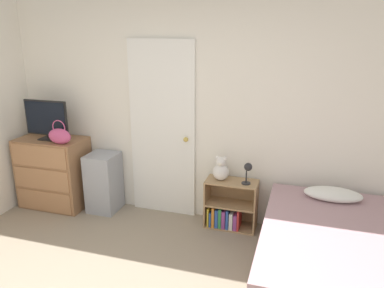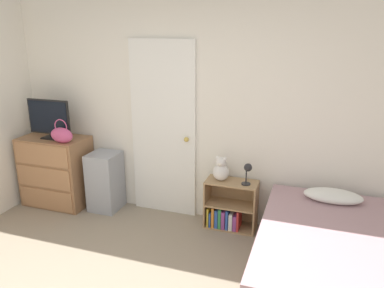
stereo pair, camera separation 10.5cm
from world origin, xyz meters
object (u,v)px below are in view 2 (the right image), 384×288
at_px(teddy_bear, 221,170).
at_px(desk_lamp, 248,170).
at_px(tv, 49,118).
at_px(bookshelf, 228,209).
at_px(storage_bin, 105,181).
at_px(dresser, 57,171).
at_px(bed, 330,261).
at_px(handbag, 62,135).

xyz_separation_m(teddy_bear, desk_lamp, (0.30, -0.04, 0.05)).
relative_size(tv, bookshelf, 1.00).
bearing_deg(bookshelf, storage_bin, -178.41).
bearing_deg(dresser, bookshelf, 2.69).
bearing_deg(dresser, storage_bin, 5.25).
relative_size(storage_bin, bookshelf, 1.26).
distance_m(storage_bin, bed, 2.69).
distance_m(tv, bookshelf, 2.38).
height_order(handbag, teddy_bear, handbag).
bearing_deg(handbag, bed, -9.62).
bearing_deg(handbag, teddy_bear, 7.58).
distance_m(storage_bin, bookshelf, 1.54).
bearing_deg(bed, storage_bin, 164.66).
bearing_deg(storage_bin, bed, -15.34).
height_order(tv, teddy_bear, tv).
xyz_separation_m(desk_lamp, bed, (0.86, -0.72, -0.45)).
height_order(storage_bin, bed, storage_bin).
bearing_deg(storage_bin, dresser, -174.75).
bearing_deg(desk_lamp, teddy_bear, 172.73).
bearing_deg(tv, bookshelf, 3.31).
relative_size(storage_bin, bed, 0.40).
bearing_deg(bookshelf, handbag, -172.81).
bearing_deg(storage_bin, desk_lamp, 0.17).
bearing_deg(bookshelf, tv, -176.69).
bearing_deg(teddy_bear, handbag, -172.42).
bearing_deg(bed, dresser, 168.67).
bearing_deg(handbag, bookshelf, 7.19).
bearing_deg(bed, tv, 169.09).
relative_size(tv, handbag, 1.97).
distance_m(tv, teddy_bear, 2.15).
relative_size(handbag, desk_lamp, 1.19).
bearing_deg(storage_bin, tv, -172.74).
height_order(tv, bookshelf, tv).
relative_size(teddy_bear, bed, 0.15).
height_order(handbag, bed, handbag).
height_order(handbag, bookshelf, handbag).
relative_size(bookshelf, teddy_bear, 2.08).
bearing_deg(bed, handbag, 170.38).
relative_size(tv, bed, 0.31).
bearing_deg(dresser, bed, -11.33).
xyz_separation_m(dresser, teddy_bear, (2.10, 0.10, 0.24)).
relative_size(tv, storage_bin, 0.79).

